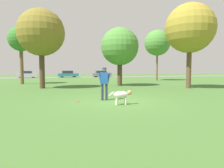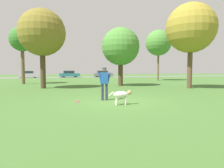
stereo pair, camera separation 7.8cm
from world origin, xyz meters
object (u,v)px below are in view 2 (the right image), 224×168
frisbee (77,102)px  tree_near_right (191,28)px  parked_car_silver (29,74)px  parked_car_teal (69,74)px  tree_far_left (22,40)px  tree_near_left (42,33)px  tree_mid_center (121,47)px  dog (122,95)px  tree_far_right (158,43)px  person (104,81)px  parked_car_grey (103,74)px

frisbee → tree_near_right: tree_near_right is taller
parked_car_silver → parked_car_teal: parked_car_teal is taller
frisbee → tree_near_right: size_ratio=0.04×
tree_far_left → tree_near_left: tree_near_left is taller
tree_mid_center → dog: bearing=-108.1°
tree_far_left → parked_car_teal: tree_far_left is taller
tree_far_left → tree_far_right: size_ratio=0.86×
person → parked_car_teal: 32.46m
tree_mid_center → person: bearing=-113.5°
tree_near_left → parked_car_teal: bearing=81.1°
tree_near_left → parked_car_silver: bearing=99.4°
frisbee → tree_near_right: bearing=25.0°
tree_far_right → dog: bearing=-123.2°
tree_near_right → tree_near_left: (-12.12, 3.37, -0.40)m
parked_car_silver → parked_car_grey: parked_car_grey is taller
tree_far_left → tree_mid_center: size_ratio=1.11×
tree_far_right → parked_car_silver: bearing=141.1°
person → parked_car_teal: bearing=106.7°
person → tree_near_right: bearing=45.3°
person → tree_near_left: tree_near_left is taller
tree_far_left → parked_car_grey: bearing=54.0°
tree_near_right → parked_car_teal: bearing=106.6°
dog → tree_mid_center: tree_mid_center is taller
dog → parked_car_grey: 35.01m
tree_near_right → tree_near_left: bearing=164.5°
dog → parked_car_grey: (7.20, 34.26, 0.23)m
person → frisbee: person is taller
tree_far_left → dog: bearing=-67.9°
frisbee → parked_car_silver: bearing=100.6°
dog → tree_near_left: size_ratio=0.16×
tree_mid_center → parked_car_silver: tree_mid_center is taller
parked_car_grey → tree_mid_center: bearing=-97.0°
frisbee → tree_mid_center: (5.20, 8.81, 3.84)m
frisbee → parked_car_grey: size_ratio=0.06×
frisbee → parked_car_grey: bearing=74.6°
parked_car_teal → parked_car_grey: size_ratio=0.99×
dog → frisbee: (-1.86, 1.40, -0.44)m
tree_far_right → parked_car_teal: bearing=126.5°
person → dog: size_ratio=1.57×
parked_car_grey → parked_car_teal: bearing=-175.5°
frisbee → parked_car_teal: 32.62m
tree_mid_center → tree_near_right: bearing=-39.9°
tree_near_left → parked_car_silver: 25.08m
frisbee → tree_far_right: tree_far_right is taller
parked_car_teal → tree_mid_center: bearing=-83.7°
tree_mid_center → parked_car_teal: bearing=98.1°
tree_mid_center → tree_near_right: 6.50m
tree_far_left → tree_mid_center: bearing=-29.2°
parked_car_teal → dog: bearing=-91.7°
tree_far_left → tree_near_left: (2.45, -6.14, -0.22)m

